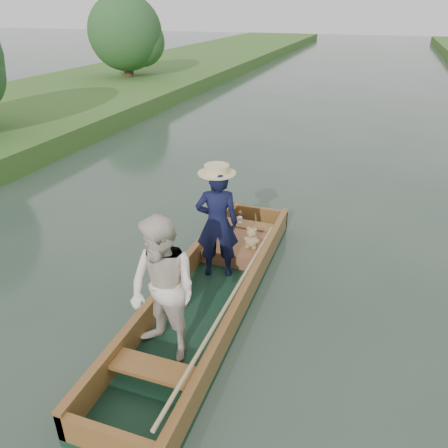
% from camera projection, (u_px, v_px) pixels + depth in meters
% --- Properties ---
extents(ground, '(120.00, 120.00, 0.00)m').
position_uv_depth(ground, '(210.00, 303.00, 6.05)').
color(ground, '#283D30').
rests_on(ground, ground).
extents(trees_far, '(4.25, 14.17, 4.33)m').
position_uv_depth(trees_far, '(53.00, 45.00, 14.92)').
color(trees_far, '#47331E').
rests_on(trees_far, ground).
extents(punt, '(1.16, 5.00, 1.81)m').
position_uv_depth(punt, '(198.00, 274.00, 5.59)').
color(punt, '#12301F').
rests_on(punt, ground).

